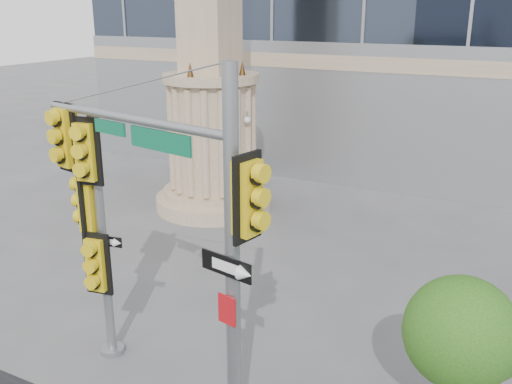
% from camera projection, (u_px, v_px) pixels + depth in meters
% --- Properties ---
extents(ground, '(120.00, 120.00, 0.00)m').
position_uv_depth(ground, '(232.00, 380.00, 11.82)').
color(ground, '#545456').
rests_on(ground, ground).
extents(monument, '(4.40, 4.40, 16.60)m').
position_uv_depth(monument, '(210.00, 61.00, 20.35)').
color(monument, tan).
rests_on(monument, ground).
extents(main_signal_pole, '(5.09, 1.45, 6.64)m').
position_uv_depth(main_signal_pole, '(179.00, 210.00, 9.59)').
color(main_signal_pole, slate).
rests_on(main_signal_pole, ground).
extents(secondary_signal_pole, '(0.99, 0.72, 5.45)m').
position_uv_depth(secondary_signal_pole, '(95.00, 220.00, 11.68)').
color(secondary_signal_pole, slate).
rests_on(secondary_signal_pole, ground).
extents(street_tree, '(2.00, 1.95, 3.11)m').
position_uv_depth(street_tree, '(463.00, 337.00, 9.64)').
color(street_tree, tan).
rests_on(street_tree, ground).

